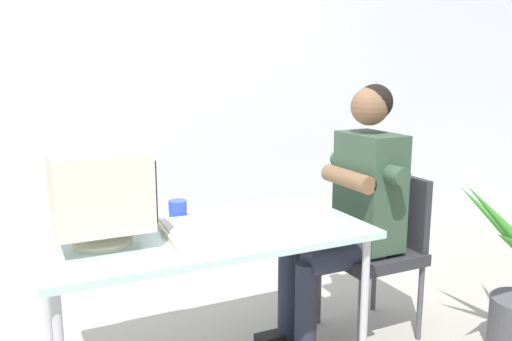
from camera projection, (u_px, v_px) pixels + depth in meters
The scene contains 7 objects.
wall_back at pixel (173, 56), 3.58m from camera, with size 8.00×0.10×3.00m, color silver.
desk at pixel (205, 241), 2.38m from camera, with size 1.44×0.73×0.72m.
crt_monitor at pixel (101, 191), 2.14m from camera, with size 0.38×0.35×0.38m.
keyboard at pixel (185, 232), 2.29m from camera, with size 0.20×0.42×0.03m.
office_chair at pixel (380, 243), 2.87m from camera, with size 0.45×0.45×0.86m.
person_seated at pixel (352, 206), 2.75m from camera, with size 0.72×0.56×1.35m.
desk_mug at pixel (178, 209), 2.56m from camera, with size 0.09×0.10×0.08m.
Camera 1 is at (-0.77, -2.14, 1.44)m, focal length 37.29 mm.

